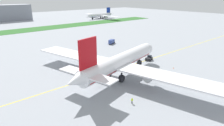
{
  "coord_description": "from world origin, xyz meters",
  "views": [
    {
      "loc": [
        -44.97,
        -51.66,
        28.98
      ],
      "look_at": [
        2.37,
        3.09,
        3.81
      ],
      "focal_mm": 31.62,
      "sensor_mm": 36.0,
      "label": 1
    }
  ],
  "objects_px": {
    "airliner_foreground": "(119,62)",
    "traffic_cone_near_nose": "(174,68)",
    "ground_crew_wingwalker_port": "(108,74)",
    "ground_crew_marshaller_front": "(132,100)",
    "pushback_tug": "(149,58)",
    "service_truck_baggage_loader": "(112,41)",
    "parked_airliner_far_outer": "(101,15)"
  },
  "relations": [
    {
      "from": "pushback_tug",
      "to": "service_truck_baggage_loader",
      "type": "relative_size",
      "value": 0.92
    },
    {
      "from": "pushback_tug",
      "to": "ground_crew_marshaller_front",
      "type": "distance_m",
      "value": 40.46
    },
    {
      "from": "ground_crew_marshaller_front",
      "to": "traffic_cone_near_nose",
      "type": "height_order",
      "value": "ground_crew_marshaller_front"
    },
    {
      "from": "airliner_foreground",
      "to": "ground_crew_wingwalker_port",
      "type": "xyz_separation_m",
      "value": [
        -2.29,
        3.43,
        -4.99
      ]
    },
    {
      "from": "airliner_foreground",
      "to": "pushback_tug",
      "type": "bearing_deg",
      "value": 13.43
    },
    {
      "from": "ground_crew_wingwalker_port",
      "to": "parked_airliner_far_outer",
      "type": "height_order",
      "value": "parked_airliner_far_outer"
    },
    {
      "from": "ground_crew_wingwalker_port",
      "to": "pushback_tug",
      "type": "bearing_deg",
      "value": 5.2
    },
    {
      "from": "traffic_cone_near_nose",
      "to": "service_truck_baggage_loader",
      "type": "distance_m",
      "value": 50.62
    },
    {
      "from": "ground_crew_marshaller_front",
      "to": "parked_airliner_far_outer",
      "type": "xyz_separation_m",
      "value": [
        120.53,
        170.0,
        3.45
      ]
    },
    {
      "from": "pushback_tug",
      "to": "ground_crew_wingwalker_port",
      "type": "bearing_deg",
      "value": -174.8
    },
    {
      "from": "airliner_foreground",
      "to": "traffic_cone_near_nose",
      "type": "height_order",
      "value": "airliner_foreground"
    },
    {
      "from": "service_truck_baggage_loader",
      "to": "airliner_foreground",
      "type": "bearing_deg",
      "value": -127.9
    },
    {
      "from": "pushback_tug",
      "to": "parked_airliner_far_outer",
      "type": "relative_size",
      "value": 0.09
    },
    {
      "from": "pushback_tug",
      "to": "traffic_cone_near_nose",
      "type": "xyz_separation_m",
      "value": [
        -0.86,
        -13.66,
        -0.76
      ]
    },
    {
      "from": "ground_crew_wingwalker_port",
      "to": "service_truck_baggage_loader",
      "type": "xyz_separation_m",
      "value": [
        35.0,
        38.59,
        0.53
      ]
    },
    {
      "from": "ground_crew_wingwalker_port",
      "to": "service_truck_baggage_loader",
      "type": "distance_m",
      "value": 52.1
    },
    {
      "from": "traffic_cone_near_nose",
      "to": "parked_airliner_far_outer",
      "type": "distance_m",
      "value": 184.02
    },
    {
      "from": "traffic_cone_near_nose",
      "to": "service_truck_baggage_loader",
      "type": "height_order",
      "value": "service_truck_baggage_loader"
    },
    {
      "from": "airliner_foreground",
      "to": "traffic_cone_near_nose",
      "type": "xyz_separation_m",
      "value": [
        23.72,
        -7.79,
        -5.67
      ]
    },
    {
      "from": "traffic_cone_near_nose",
      "to": "service_truck_baggage_loader",
      "type": "xyz_separation_m",
      "value": [
        8.99,
        49.8,
        1.21
      ]
    },
    {
      "from": "airliner_foreground",
      "to": "pushback_tug",
      "type": "distance_m",
      "value": 25.75
    },
    {
      "from": "ground_crew_wingwalker_port",
      "to": "ground_crew_marshaller_front",
      "type": "height_order",
      "value": "ground_crew_marshaller_front"
    },
    {
      "from": "ground_crew_marshaller_front",
      "to": "airliner_foreground",
      "type": "bearing_deg",
      "value": 58.84
    },
    {
      "from": "airliner_foreground",
      "to": "service_truck_baggage_loader",
      "type": "height_order",
      "value": "airliner_foreground"
    },
    {
      "from": "traffic_cone_near_nose",
      "to": "parked_airliner_far_outer",
      "type": "bearing_deg",
      "value": 61.69
    },
    {
      "from": "ground_crew_wingwalker_port",
      "to": "traffic_cone_near_nose",
      "type": "bearing_deg",
      "value": -23.32
    },
    {
      "from": "ground_crew_wingwalker_port",
      "to": "traffic_cone_near_nose",
      "type": "xyz_separation_m",
      "value": [
        26.01,
        -11.21,
        -0.68
      ]
    },
    {
      "from": "airliner_foreground",
      "to": "parked_airliner_far_outer",
      "type": "distance_m",
      "value": 189.96
    },
    {
      "from": "ground_crew_wingwalker_port",
      "to": "parked_airliner_far_outer",
      "type": "relative_size",
      "value": 0.03
    },
    {
      "from": "service_truck_baggage_loader",
      "to": "parked_airliner_far_outer",
      "type": "relative_size",
      "value": 0.1
    },
    {
      "from": "service_truck_baggage_loader",
      "to": "ground_crew_wingwalker_port",
      "type": "bearing_deg",
      "value": -132.21
    },
    {
      "from": "ground_crew_wingwalker_port",
      "to": "service_truck_baggage_loader",
      "type": "height_order",
      "value": "service_truck_baggage_loader"
    }
  ]
}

